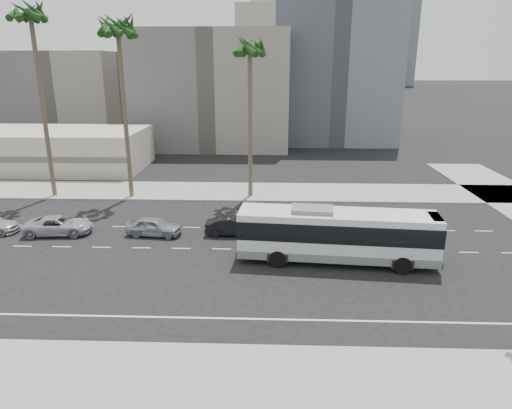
{
  "coord_description": "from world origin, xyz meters",
  "views": [
    {
      "loc": [
        -2.37,
        -30.87,
        13.12
      ],
      "look_at": [
        -3.61,
        4.0,
        2.23
      ],
      "focal_mm": 31.86,
      "sensor_mm": 36.0,
      "label": 1
    }
  ],
  "objects_px": {
    "car_a": "(233,226)",
    "palm_near": "(250,52)",
    "palm_mid": "(118,33)",
    "palm_far": "(31,18)",
    "car_b": "(154,226)",
    "city_bus": "(337,234)",
    "car_c": "(58,225)"
  },
  "relations": [
    {
      "from": "car_a",
      "to": "car_c",
      "type": "distance_m",
      "value": 14.01
    },
    {
      "from": "city_bus",
      "to": "car_c",
      "type": "relative_size",
      "value": 2.6
    },
    {
      "from": "city_bus",
      "to": "car_a",
      "type": "height_order",
      "value": "city_bus"
    },
    {
      "from": "car_b",
      "to": "palm_far",
      "type": "distance_m",
      "value": 23.43
    },
    {
      "from": "city_bus",
      "to": "palm_near",
      "type": "height_order",
      "value": "palm_near"
    },
    {
      "from": "car_c",
      "to": "city_bus",
      "type": "bearing_deg",
      "value": -107.84
    },
    {
      "from": "car_b",
      "to": "palm_near",
      "type": "relative_size",
      "value": 0.28
    },
    {
      "from": "palm_near",
      "to": "car_c",
      "type": "bearing_deg",
      "value": -142.83
    },
    {
      "from": "palm_near",
      "to": "palm_mid",
      "type": "xyz_separation_m",
      "value": [
        -12.12,
        -0.72,
        1.63
      ]
    },
    {
      "from": "palm_mid",
      "to": "palm_far",
      "type": "bearing_deg",
      "value": 179.66
    },
    {
      "from": "city_bus",
      "to": "car_c",
      "type": "bearing_deg",
      "value": 173.32
    },
    {
      "from": "car_c",
      "to": "palm_far",
      "type": "height_order",
      "value": "palm_far"
    },
    {
      "from": "palm_near",
      "to": "palm_far",
      "type": "distance_m",
      "value": 20.37
    },
    {
      "from": "car_b",
      "to": "palm_mid",
      "type": "bearing_deg",
      "value": 31.03
    },
    {
      "from": "car_c",
      "to": "palm_mid",
      "type": "relative_size",
      "value": 0.3
    },
    {
      "from": "city_bus",
      "to": "car_b",
      "type": "distance_m",
      "value": 14.53
    },
    {
      "from": "car_c",
      "to": "palm_near",
      "type": "bearing_deg",
      "value": -58.81
    },
    {
      "from": "palm_mid",
      "to": "car_b",
      "type": "bearing_deg",
      "value": -64.72
    },
    {
      "from": "city_bus",
      "to": "palm_near",
      "type": "distance_m",
      "value": 20.95
    },
    {
      "from": "city_bus",
      "to": "car_c",
      "type": "height_order",
      "value": "city_bus"
    },
    {
      "from": "car_a",
      "to": "car_b",
      "type": "xyz_separation_m",
      "value": [
        -6.29,
        -0.35,
        0.01
      ]
    },
    {
      "from": "car_a",
      "to": "car_b",
      "type": "relative_size",
      "value": 1.02
    },
    {
      "from": "car_a",
      "to": "palm_near",
      "type": "xyz_separation_m",
      "value": [
        0.84,
        10.94,
        13.39
      ]
    },
    {
      "from": "car_a",
      "to": "palm_near",
      "type": "height_order",
      "value": "palm_near"
    },
    {
      "from": "car_c",
      "to": "palm_near",
      "type": "relative_size",
      "value": 0.33
    },
    {
      "from": "palm_near",
      "to": "palm_far",
      "type": "bearing_deg",
      "value": -178.07
    },
    {
      "from": "car_a",
      "to": "car_c",
      "type": "xyz_separation_m",
      "value": [
        -14.01,
        -0.31,
        -0.0
      ]
    },
    {
      "from": "car_c",
      "to": "car_a",
      "type": "bearing_deg",
      "value": -94.7
    },
    {
      "from": "car_b",
      "to": "city_bus",
      "type": "bearing_deg",
      "value": -102.26
    },
    {
      "from": "car_a",
      "to": "car_b",
      "type": "height_order",
      "value": "car_b"
    },
    {
      "from": "city_bus",
      "to": "palm_far",
      "type": "relative_size",
      "value": 0.72
    },
    {
      "from": "palm_mid",
      "to": "palm_far",
      "type": "relative_size",
      "value": 0.93
    }
  ]
}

